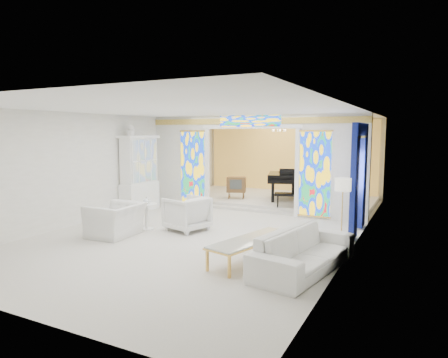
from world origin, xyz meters
The scene contains 24 objects.
floor centered at (0.00, 0.00, 0.00)m, with size 12.00×12.00×0.00m, color silver.
ceiling centered at (0.00, 0.00, 3.00)m, with size 7.00×12.00×0.02m, color white.
wall_back centered at (0.00, 6.00, 1.50)m, with size 7.00×0.02×3.00m, color white.
wall_front centered at (0.00, -6.00, 1.50)m, with size 7.00×0.02×3.00m, color white.
wall_left centered at (-3.50, 0.00, 1.50)m, with size 0.02×12.00×3.00m, color white.
wall_right centered at (3.50, 0.00, 1.50)m, with size 0.02×12.00×3.00m, color white.
partition_wall centered at (0.00, 2.00, 1.65)m, with size 7.00×0.22×3.00m.
stained_glass_left centered at (-2.03, 1.89, 1.30)m, with size 0.90×0.04×2.40m, color gold.
stained_glass_right centered at (2.03, 1.89, 1.30)m, with size 0.90×0.04×2.40m, color gold.
stained_glass_transom centered at (0.00, 1.89, 2.82)m, with size 2.00×0.04×0.34m, color gold.
alcove_platform centered at (0.00, 4.10, 0.09)m, with size 6.80×3.80×0.18m, color silver.
gold_curtain_back centered at (0.00, 5.88, 1.50)m, with size 6.70×0.10×2.90m, color #FFC958.
chandelier centered at (0.20, 4.00, 2.55)m, with size 0.48×0.48×0.30m, color gold.
blue_drapes centered at (3.40, 0.70, 1.58)m, with size 0.14×1.85×2.65m.
china_cabinet centered at (-3.22, 0.60, 1.17)m, with size 0.56×1.46×2.72m.
armchair_left centered at (-1.75, -2.15, 0.39)m, with size 1.20×1.05×0.78m, color white.
armchair_right centered at (-0.51, -0.91, 0.43)m, with size 0.93×0.95×0.87m, color silver.
sofa centered at (2.95, -2.46, 0.36)m, with size 2.48×0.97×0.73m, color white.
side_table centered at (-1.48, -1.30, 0.44)m, with size 0.70×0.70×0.67m.
vase centered at (-1.48, -1.30, 0.76)m, with size 0.16×0.16×0.17m, color white.
coffee_table centered at (1.91, -2.45, 0.42)m, with size 1.12×2.13×0.46m.
floor_lamp centered at (3.20, -0.27, 1.25)m, with size 0.46×0.46×1.47m.
grand_piano centered at (0.80, 3.95, 0.93)m, with size 2.01×3.07×1.11m.
tv_console centered at (-1.03, 3.15, 0.67)m, with size 0.75×0.62×0.75m.
Camera 1 is at (4.82, -9.34, 2.48)m, focal length 32.00 mm.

